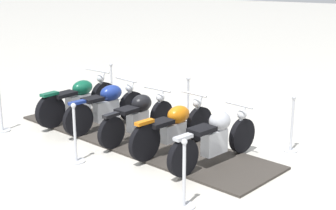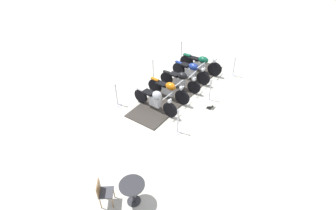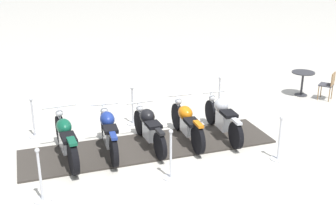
# 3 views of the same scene
# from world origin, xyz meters

# --- Properties ---
(ground_plane) EXTENTS (80.00, 80.00, 0.00)m
(ground_plane) POSITION_xyz_m (0.00, 0.00, 0.00)
(ground_plane) COLOR beige
(display_platform) EXTENTS (6.27, 2.85, 0.04)m
(display_platform) POSITION_xyz_m (0.00, 0.00, 0.02)
(display_platform) COLOR #38332D
(display_platform) RESTS_ON ground_plane
(motorcycle_chrome) EXTENTS (0.84, 2.19, 0.96)m
(motorcycle_chrome) POSITION_xyz_m (1.90, -0.40, 0.54)
(motorcycle_chrome) COLOR black
(motorcycle_chrome) RESTS_ON display_platform
(motorcycle_copper) EXTENTS (0.77, 2.15, 1.02)m
(motorcycle_copper) POSITION_xyz_m (0.95, -0.18, 0.52)
(motorcycle_copper) COLOR black
(motorcycle_copper) RESTS_ON display_platform
(motorcycle_black) EXTENTS (0.71, 2.09, 0.93)m
(motorcycle_black) POSITION_xyz_m (0.01, 0.04, 0.53)
(motorcycle_black) COLOR black
(motorcycle_black) RESTS_ON display_platform
(motorcycle_navy) EXTENTS (0.82, 2.08, 1.00)m
(motorcycle_navy) POSITION_xyz_m (-0.94, 0.25, 0.54)
(motorcycle_navy) COLOR black
(motorcycle_navy) RESTS_ON display_platform
(motorcycle_forest) EXTENTS (0.78, 2.29, 1.05)m
(motorcycle_forest) POSITION_xyz_m (-1.89, 0.46, 0.52)
(motorcycle_forest) COLOR black
(motorcycle_forest) RESTS_ON display_platform
(stanchion_right_mid) EXTENTS (0.35, 0.35, 1.08)m
(stanchion_right_mid) POSITION_xyz_m (0.35, 1.52, 0.33)
(stanchion_right_mid) COLOR silver
(stanchion_right_mid) RESTS_ON ground_plane
(stanchion_right_rear) EXTENTS (0.33, 0.33, 1.05)m
(stanchion_right_rear) POSITION_xyz_m (-2.17, 2.09, 0.34)
(stanchion_right_rear) COLOR silver
(stanchion_right_rear) RESTS_ON ground_plane
(stanchion_left_mid) EXTENTS (0.33, 0.33, 1.11)m
(stanchion_left_mid) POSITION_xyz_m (-0.35, -1.52, 0.36)
(stanchion_left_mid) COLOR silver
(stanchion_left_mid) RESTS_ON ground_plane
(stanchion_left_rear) EXTENTS (0.35, 0.35, 1.11)m
(stanchion_left_rear) POSITION_xyz_m (-2.87, -0.95, 0.34)
(stanchion_left_rear) COLOR silver
(stanchion_left_rear) RESTS_ON ground_plane
(stanchion_left_front) EXTENTS (0.34, 0.34, 1.07)m
(stanchion_left_front) POSITION_xyz_m (2.17, -2.09, 0.33)
(stanchion_left_front) COLOR silver
(stanchion_left_front) RESTS_ON ground_plane
(stanchion_right_front) EXTENTS (0.28, 0.28, 1.11)m
(stanchion_right_front) POSITION_xyz_m (2.87, 0.95, 0.41)
(stanchion_right_front) COLOR silver
(stanchion_right_front) RESTS_ON ground_plane
(info_placard) EXTENTS (0.37, 0.33, 0.22)m
(info_placard) POSITION_xyz_m (0.87, 1.69, 0.08)
(info_placard) COLOR #333338
(info_placard) RESTS_ON ground_plane
(cafe_table) EXTENTS (0.73, 0.73, 0.79)m
(cafe_table) POSITION_xyz_m (6.16, 0.78, 0.59)
(cafe_table) COLOR #2D2D33
(cafe_table) RESTS_ON ground_plane
(cafe_chair_near_table) EXTENTS (0.53, 0.53, 0.90)m
(cafe_chair_near_table) POSITION_xyz_m (6.51, 0.04, 0.53)
(cafe_chair_near_table) COLOR olive
(cafe_chair_near_table) RESTS_ON ground_plane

